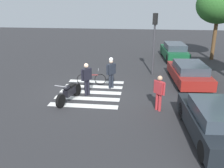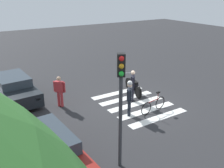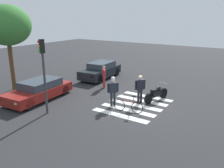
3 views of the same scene
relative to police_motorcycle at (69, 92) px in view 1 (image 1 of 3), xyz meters
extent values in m
plane|color=#2B2B2D|center=(-1.34, 0.78, -0.46)|extent=(60.00, 60.00, 0.00)
cylinder|color=black|center=(0.76, -0.19, -0.14)|extent=(0.67, 0.30, 0.65)
cylinder|color=black|center=(-0.75, 0.19, -0.14)|extent=(0.67, 0.30, 0.65)
cube|color=black|center=(-0.04, 0.01, 0.04)|extent=(0.84, 0.47, 0.36)
ellipsoid|color=black|center=(0.18, -0.05, 0.31)|extent=(0.52, 0.35, 0.24)
cube|color=black|center=(-0.24, 0.06, 0.28)|extent=(0.49, 0.34, 0.12)
cylinder|color=#A5A5AD|center=(0.68, -0.17, 0.56)|extent=(0.19, 0.61, 0.04)
torus|color=black|center=(-2.58, 1.12, -0.13)|extent=(0.14, 0.67, 0.67)
torus|color=black|center=(-2.43, 0.10, -0.13)|extent=(0.14, 0.67, 0.67)
cylinder|color=maroon|center=(-2.51, 0.61, 0.15)|extent=(0.16, 0.81, 0.04)
cylinder|color=maroon|center=(-2.46, 0.30, 0.32)|extent=(0.04, 0.04, 0.34)
cube|color=black|center=(-2.46, 0.30, 0.50)|extent=(0.13, 0.21, 0.06)
cylinder|color=#99999E|center=(-2.57, 1.02, 0.47)|extent=(0.46, 0.10, 0.03)
cylinder|color=#1E232D|center=(-2.08, 1.76, -0.05)|extent=(0.14, 0.14, 0.82)
cylinder|color=#1E232D|center=(-2.21, 1.88, -0.05)|extent=(0.14, 0.14, 0.82)
cube|color=#1E232D|center=(-2.15, 1.82, 0.65)|extent=(0.49, 0.47, 0.58)
sphere|color=beige|center=(-2.15, 1.82, 1.10)|extent=(0.22, 0.22, 0.22)
cylinder|color=#1E232D|center=(-1.93, 1.62, 0.65)|extent=(0.09, 0.09, 0.55)
cylinder|color=#1E232D|center=(-2.36, 2.02, 0.65)|extent=(0.09, 0.09, 0.55)
sphere|color=white|center=(-2.15, 1.82, 1.20)|extent=(0.23, 0.23, 0.23)
cylinder|color=black|center=(-0.81, 0.65, -0.03)|extent=(0.14, 0.14, 0.86)
cylinder|color=black|center=(-0.95, 0.76, -0.03)|extent=(0.14, 0.14, 0.86)
cube|color=black|center=(-0.88, 0.70, 0.70)|extent=(0.52, 0.46, 0.61)
sphere|color=beige|center=(-0.88, 0.70, 1.16)|extent=(0.23, 0.23, 0.23)
cylinder|color=black|center=(-0.64, 0.52, 0.70)|extent=(0.09, 0.09, 0.58)
cylinder|color=black|center=(-1.12, 0.88, 0.70)|extent=(0.09, 0.09, 0.58)
cylinder|color=#B22D33|center=(0.46, 4.24, -0.06)|extent=(0.14, 0.14, 0.81)
cylinder|color=#B22D33|center=(0.59, 4.36, -0.06)|extent=(0.14, 0.14, 0.81)
cube|color=#B22D33|center=(0.53, 4.30, 0.64)|extent=(0.49, 0.46, 0.57)
sphere|color=tan|center=(0.53, 4.30, 1.07)|extent=(0.22, 0.22, 0.22)
cylinder|color=#B22D33|center=(0.31, 4.10, 0.64)|extent=(0.09, 0.09, 0.55)
cylinder|color=#B22D33|center=(0.74, 4.49, 0.64)|extent=(0.09, 0.09, 0.55)
cube|color=silver|center=(-3.14, 0.78, -0.46)|extent=(0.45, 3.37, 0.01)
cube|color=silver|center=(-2.24, 0.78, -0.46)|extent=(0.45, 3.37, 0.01)
cube|color=silver|center=(-1.34, 0.78, -0.46)|extent=(0.45, 3.37, 0.01)
cube|color=silver|center=(-0.44, 0.78, -0.46)|extent=(0.45, 3.37, 0.01)
cube|color=silver|center=(0.46, 0.78, -0.46)|extent=(0.45, 3.37, 0.01)
cylinder|color=black|center=(-11.37, 5.40, -0.12)|extent=(0.69, 0.26, 0.68)
cylinder|color=black|center=(-11.46, 6.87, -0.12)|extent=(0.69, 0.26, 0.68)
cylinder|color=black|center=(-8.31, 5.59, -0.12)|extent=(0.69, 0.26, 0.68)
cylinder|color=black|center=(-8.41, 7.07, -0.12)|extent=(0.69, 0.26, 0.68)
cube|color=#14512D|center=(-9.89, 6.23, 0.07)|extent=(4.60, 1.98, 0.68)
cube|color=#333D47|center=(-9.66, 6.25, 0.65)|extent=(2.52, 1.65, 0.49)
cube|color=#F2EDCC|center=(-12.06, 5.55, 0.17)|extent=(0.09, 0.20, 0.12)
cube|color=#F2EDCC|center=(-12.13, 6.63, 0.17)|extent=(0.09, 0.20, 0.12)
cylinder|color=black|center=(-5.22, 5.45, -0.15)|extent=(0.64, 0.26, 0.63)
cylinder|color=black|center=(-5.33, 7.09, -0.15)|extent=(0.64, 0.26, 0.63)
cylinder|color=black|center=(-2.20, 5.65, -0.15)|extent=(0.64, 0.26, 0.63)
cylinder|color=black|center=(-2.31, 7.29, -0.15)|extent=(0.64, 0.26, 0.63)
cube|color=maroon|center=(-3.76, 6.37, 0.00)|extent=(4.56, 2.15, 0.59)
cube|color=#333D47|center=(-3.54, 6.38, 0.53)|extent=(2.50, 1.79, 0.46)
cube|color=#F2EDCC|center=(-5.91, 5.63, 0.09)|extent=(0.09, 0.20, 0.12)
cube|color=#F2EDCC|center=(-5.98, 6.82, 0.09)|extent=(0.09, 0.20, 0.12)
cylinder|color=black|center=(1.23, 5.27, -0.11)|extent=(0.72, 0.27, 0.71)
cylinder|color=black|center=(1.14, 6.79, -0.11)|extent=(0.72, 0.27, 0.71)
cylinder|color=black|center=(4.13, 5.46, -0.11)|extent=(0.72, 0.27, 0.71)
cube|color=black|center=(2.63, 6.13, 0.09)|extent=(4.37, 2.01, 0.70)
cube|color=#333D47|center=(2.84, 6.14, 0.66)|extent=(2.40, 1.68, 0.45)
cube|color=#F2EDCC|center=(0.58, 5.43, 0.19)|extent=(0.09, 0.20, 0.12)
cube|color=#F2EDCC|center=(0.51, 6.55, 0.19)|extent=(0.09, 0.20, 0.12)
cylinder|color=#38383D|center=(-5.00, 4.25, 1.18)|extent=(0.12, 0.12, 3.29)
cube|color=black|center=(-5.00, 4.25, 3.17)|extent=(0.33, 0.33, 0.70)
sphere|color=red|center=(-5.11, 4.31, 3.40)|extent=(0.16, 0.16, 0.16)
sphere|color=orange|center=(-5.11, 4.31, 3.17)|extent=(0.16, 0.16, 0.16)
sphere|color=green|center=(-5.11, 4.31, 2.94)|extent=(0.16, 0.16, 0.16)
cylinder|color=brown|center=(-10.09, 9.40, 1.09)|extent=(0.30, 0.30, 3.10)
ellipsoid|color=#2D6628|center=(-10.09, 9.40, 3.94)|extent=(3.48, 3.48, 2.96)
camera|label=1|loc=(10.74, 3.39, 4.32)|focal=38.79mm
camera|label=2|loc=(-10.84, 8.19, 5.26)|focal=39.72mm
camera|label=3|loc=(-12.99, -5.07, 4.64)|focal=37.36mm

